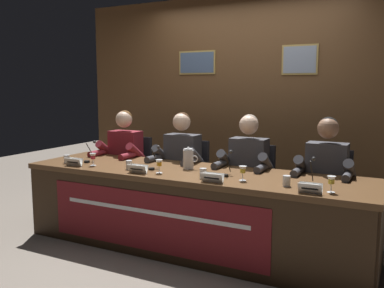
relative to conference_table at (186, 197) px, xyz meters
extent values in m
plane|color=#70665B|center=(0.01, 0.12, -0.51)|extent=(12.00, 12.00, 0.00)
cube|color=brown|center=(0.01, 1.57, 0.79)|extent=(4.50, 0.12, 2.60)
cube|color=tan|center=(-0.64, 1.50, 1.30)|extent=(0.50, 0.02, 0.29)
cube|color=slate|center=(-0.64, 1.49, 1.30)|extent=(0.46, 0.01, 0.25)
cube|color=tan|center=(0.65, 1.50, 1.30)|extent=(0.40, 0.02, 0.33)
cube|color=#8C99AD|center=(0.65, 1.49, 1.30)|extent=(0.36, 0.01, 0.29)
cube|color=brown|center=(0.01, 0.12, 0.20)|extent=(3.30, 0.87, 0.05)
cube|color=#342112|center=(0.01, -0.30, -0.17)|extent=(3.24, 0.04, 0.69)
cube|color=#342112|center=(-1.59, 0.12, -0.17)|extent=(0.08, 0.79, 0.69)
cube|color=#342112|center=(1.60, 0.12, -0.17)|extent=(0.08, 0.79, 0.69)
cube|color=maroon|center=(-0.18, -0.32, -0.17)|extent=(2.16, 0.01, 0.52)
cube|color=white|center=(-0.18, -0.33, -0.07)|extent=(1.83, 0.00, 0.04)
cylinder|color=black|center=(-1.12, 0.65, -0.50)|extent=(0.44, 0.44, 0.02)
cylinder|color=black|center=(-1.12, 0.65, -0.27)|extent=(0.05, 0.05, 0.42)
cube|color=#232328|center=(-1.12, 0.65, -0.05)|extent=(0.44, 0.44, 0.03)
cube|color=#232328|center=(-1.12, 0.85, 0.19)|extent=(0.40, 0.05, 0.44)
cylinder|color=black|center=(-1.22, 0.30, -0.27)|extent=(0.10, 0.10, 0.48)
cylinder|color=black|center=(-1.02, 0.30, -0.27)|extent=(0.10, 0.10, 0.48)
cylinder|color=black|center=(-1.22, 0.45, 0.02)|extent=(0.13, 0.34, 0.13)
cylinder|color=black|center=(-1.02, 0.45, 0.02)|extent=(0.13, 0.34, 0.13)
cube|color=maroon|center=(-1.12, 0.62, 0.26)|extent=(0.36, 0.20, 0.48)
sphere|color=beige|center=(-1.12, 0.60, 0.63)|extent=(0.19, 0.19, 0.19)
sphere|color=#593819|center=(-1.12, 0.62, 0.65)|extent=(0.17, 0.17, 0.17)
cylinder|color=maroon|center=(-1.33, 0.52, 0.28)|extent=(0.09, 0.30, 0.25)
cylinder|color=maroon|center=(-0.91, 0.52, 0.28)|extent=(0.09, 0.30, 0.25)
cylinder|color=maroon|center=(-1.33, 0.36, 0.26)|extent=(0.07, 0.24, 0.07)
cylinder|color=maroon|center=(-0.91, 0.36, 0.26)|extent=(0.07, 0.24, 0.07)
cube|color=white|center=(-1.13, -0.23, 0.27)|extent=(0.19, 0.03, 0.08)
cube|color=white|center=(-1.13, -0.19, 0.27)|extent=(0.19, 0.03, 0.08)
cube|color=black|center=(-1.13, -0.23, 0.27)|extent=(0.13, 0.01, 0.01)
cylinder|color=white|center=(-0.97, -0.11, 0.23)|extent=(0.06, 0.06, 0.00)
cylinder|color=white|center=(-0.97, -0.11, 0.26)|extent=(0.01, 0.01, 0.05)
cone|color=white|center=(-0.97, -0.11, 0.32)|extent=(0.06, 0.06, 0.06)
cylinder|color=#B21E2D|center=(-0.97, -0.11, 0.31)|extent=(0.04, 0.04, 0.04)
cylinder|color=silver|center=(-1.30, -0.13, 0.27)|extent=(0.06, 0.06, 0.08)
cylinder|color=silver|center=(-1.30, -0.13, 0.25)|extent=(0.05, 0.05, 0.05)
cylinder|color=black|center=(-1.15, -0.01, 0.24)|extent=(0.06, 0.06, 0.02)
cylinder|color=black|center=(-1.15, 0.05, 0.34)|extent=(0.01, 0.13, 0.18)
sphere|color=#2D2D2D|center=(-1.15, 0.12, 0.43)|extent=(0.03, 0.03, 0.03)
cylinder|color=black|center=(-0.37, 0.65, -0.50)|extent=(0.44, 0.44, 0.02)
cylinder|color=black|center=(-0.37, 0.65, -0.27)|extent=(0.05, 0.05, 0.42)
cube|color=#232328|center=(-0.37, 0.65, -0.05)|extent=(0.44, 0.44, 0.03)
cube|color=#232328|center=(-0.37, 0.85, 0.19)|extent=(0.40, 0.05, 0.44)
cylinder|color=black|center=(-0.47, 0.30, -0.27)|extent=(0.10, 0.10, 0.48)
cylinder|color=black|center=(-0.27, 0.30, -0.27)|extent=(0.10, 0.10, 0.48)
cylinder|color=black|center=(-0.47, 0.45, 0.02)|extent=(0.13, 0.34, 0.13)
cylinder|color=black|center=(-0.27, 0.45, 0.02)|extent=(0.13, 0.34, 0.13)
cube|color=#38383D|center=(-0.37, 0.62, 0.26)|extent=(0.36, 0.20, 0.48)
sphere|color=beige|center=(-0.37, 0.60, 0.63)|extent=(0.19, 0.19, 0.19)
sphere|color=#331E0F|center=(-0.37, 0.62, 0.65)|extent=(0.17, 0.17, 0.17)
cylinder|color=#38383D|center=(-0.58, 0.52, 0.28)|extent=(0.09, 0.30, 0.25)
cylinder|color=#38383D|center=(-0.16, 0.52, 0.28)|extent=(0.09, 0.30, 0.25)
cylinder|color=#38383D|center=(-0.58, 0.36, 0.26)|extent=(0.07, 0.24, 0.07)
cylinder|color=#38383D|center=(-0.16, 0.36, 0.26)|extent=(0.07, 0.24, 0.07)
cube|color=white|center=(-0.37, -0.23, 0.27)|extent=(0.19, 0.03, 0.08)
cube|color=white|center=(-0.37, -0.19, 0.27)|extent=(0.19, 0.03, 0.08)
cube|color=black|center=(-0.37, -0.23, 0.27)|extent=(0.13, 0.01, 0.01)
cylinder|color=white|center=(-0.21, -0.12, 0.23)|extent=(0.06, 0.06, 0.00)
cylinder|color=white|center=(-0.21, -0.12, 0.26)|extent=(0.01, 0.01, 0.05)
cone|color=white|center=(-0.21, -0.12, 0.32)|extent=(0.06, 0.06, 0.06)
cylinder|color=orange|center=(-0.21, -0.12, 0.31)|extent=(0.04, 0.04, 0.04)
cylinder|color=silver|center=(-0.55, -0.10, 0.27)|extent=(0.06, 0.06, 0.08)
cylinder|color=silver|center=(-0.55, -0.10, 0.25)|extent=(0.05, 0.05, 0.05)
cylinder|color=black|center=(-0.35, -0.02, 0.24)|extent=(0.06, 0.06, 0.02)
cylinder|color=black|center=(-0.35, 0.04, 0.34)|extent=(0.01, 0.13, 0.18)
sphere|color=#2D2D2D|center=(-0.35, 0.10, 0.43)|extent=(0.03, 0.03, 0.03)
cylinder|color=black|center=(0.38, 0.65, -0.50)|extent=(0.44, 0.44, 0.02)
cylinder|color=black|center=(0.38, 0.65, -0.27)|extent=(0.05, 0.05, 0.42)
cube|color=#232328|center=(0.38, 0.65, -0.05)|extent=(0.44, 0.44, 0.03)
cube|color=#232328|center=(0.38, 0.85, 0.19)|extent=(0.40, 0.05, 0.44)
cylinder|color=black|center=(0.28, 0.30, -0.27)|extent=(0.10, 0.10, 0.48)
cylinder|color=black|center=(0.48, 0.30, -0.27)|extent=(0.10, 0.10, 0.48)
cylinder|color=black|center=(0.28, 0.45, 0.02)|extent=(0.13, 0.34, 0.13)
cylinder|color=black|center=(0.48, 0.45, 0.02)|extent=(0.13, 0.34, 0.13)
cube|color=#38383D|center=(0.38, 0.62, 0.26)|extent=(0.36, 0.20, 0.48)
sphere|color=beige|center=(0.38, 0.60, 0.63)|extent=(0.19, 0.19, 0.19)
sphere|color=gray|center=(0.38, 0.62, 0.65)|extent=(0.17, 0.17, 0.17)
cylinder|color=#38383D|center=(0.17, 0.52, 0.28)|extent=(0.09, 0.30, 0.25)
cylinder|color=#38383D|center=(0.59, 0.52, 0.28)|extent=(0.09, 0.30, 0.25)
cylinder|color=#38383D|center=(0.17, 0.36, 0.26)|extent=(0.07, 0.24, 0.07)
cylinder|color=#38383D|center=(0.59, 0.36, 0.26)|extent=(0.07, 0.24, 0.07)
cube|color=white|center=(0.37, -0.26, 0.27)|extent=(0.19, 0.03, 0.08)
cube|color=white|center=(0.37, -0.22, 0.27)|extent=(0.19, 0.03, 0.08)
cube|color=black|center=(0.37, -0.26, 0.27)|extent=(0.13, 0.01, 0.01)
cylinder|color=white|center=(0.57, -0.07, 0.23)|extent=(0.06, 0.06, 0.00)
cylinder|color=white|center=(0.57, -0.07, 0.26)|extent=(0.01, 0.01, 0.05)
cone|color=white|center=(0.57, -0.07, 0.32)|extent=(0.06, 0.06, 0.06)
cylinder|color=yellow|center=(0.57, -0.07, 0.31)|extent=(0.04, 0.04, 0.04)
cylinder|color=silver|center=(0.24, -0.12, 0.27)|extent=(0.06, 0.06, 0.08)
cylinder|color=silver|center=(0.24, -0.12, 0.25)|extent=(0.05, 0.05, 0.05)
cylinder|color=black|center=(0.38, 0.02, 0.24)|extent=(0.06, 0.06, 0.02)
cylinder|color=black|center=(0.38, 0.08, 0.34)|extent=(0.01, 0.13, 0.18)
sphere|color=#2D2D2D|center=(0.38, 0.14, 0.43)|extent=(0.03, 0.03, 0.03)
cylinder|color=black|center=(1.13, 0.65, -0.50)|extent=(0.44, 0.44, 0.02)
cylinder|color=black|center=(1.13, 0.65, -0.27)|extent=(0.05, 0.05, 0.42)
cube|color=#232328|center=(1.13, 0.65, -0.05)|extent=(0.44, 0.44, 0.03)
cube|color=#232328|center=(1.13, 0.85, 0.19)|extent=(0.40, 0.05, 0.44)
cylinder|color=black|center=(1.03, 0.30, -0.27)|extent=(0.10, 0.10, 0.48)
cylinder|color=black|center=(1.23, 0.30, -0.27)|extent=(0.10, 0.10, 0.48)
cylinder|color=black|center=(1.03, 0.45, 0.02)|extent=(0.13, 0.34, 0.13)
cylinder|color=black|center=(1.23, 0.45, 0.02)|extent=(0.13, 0.34, 0.13)
cube|color=#38383D|center=(1.13, 0.62, 0.26)|extent=(0.36, 0.20, 0.48)
sphere|color=#8E664C|center=(1.13, 0.60, 0.63)|extent=(0.19, 0.19, 0.19)
sphere|color=black|center=(1.13, 0.62, 0.65)|extent=(0.17, 0.17, 0.17)
cylinder|color=#38383D|center=(0.92, 0.52, 0.28)|extent=(0.09, 0.30, 0.25)
cylinder|color=#38383D|center=(1.34, 0.52, 0.28)|extent=(0.09, 0.30, 0.25)
cylinder|color=#38383D|center=(0.92, 0.36, 0.26)|extent=(0.07, 0.24, 0.07)
cylinder|color=#38383D|center=(1.34, 0.36, 0.26)|extent=(0.07, 0.24, 0.07)
cube|color=white|center=(1.16, -0.25, 0.27)|extent=(0.17, 0.03, 0.08)
cube|color=white|center=(1.16, -0.22, 0.27)|extent=(0.17, 0.03, 0.08)
cube|color=black|center=(1.16, -0.26, 0.27)|extent=(0.12, 0.01, 0.01)
cylinder|color=white|center=(1.29, -0.14, 0.23)|extent=(0.06, 0.06, 0.00)
cylinder|color=white|center=(1.29, -0.14, 0.26)|extent=(0.01, 0.01, 0.05)
cone|color=white|center=(1.29, -0.14, 0.32)|extent=(0.06, 0.06, 0.06)
cylinder|color=yellow|center=(1.29, -0.14, 0.31)|extent=(0.04, 0.04, 0.04)
cylinder|color=silver|center=(0.95, -0.09, 0.27)|extent=(0.06, 0.06, 0.08)
cylinder|color=silver|center=(0.95, -0.09, 0.25)|extent=(0.05, 0.05, 0.05)
cylinder|color=black|center=(1.11, -0.01, 0.24)|extent=(0.06, 0.06, 0.02)
cylinder|color=black|center=(1.11, 0.05, 0.34)|extent=(0.01, 0.13, 0.18)
sphere|color=#2D2D2D|center=(1.11, 0.11, 0.43)|extent=(0.03, 0.03, 0.03)
cylinder|color=silver|center=(-0.07, 0.19, 0.32)|extent=(0.10, 0.10, 0.18)
cylinder|color=silver|center=(-0.07, 0.19, 0.41)|extent=(0.08, 0.09, 0.01)
sphere|color=silver|center=(-0.07, 0.19, 0.43)|extent=(0.02, 0.02, 0.02)
torus|color=silver|center=(-0.01, 0.19, 0.33)|extent=(0.07, 0.01, 0.07)
camera|label=1|loc=(1.76, -3.29, 1.01)|focal=39.31mm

